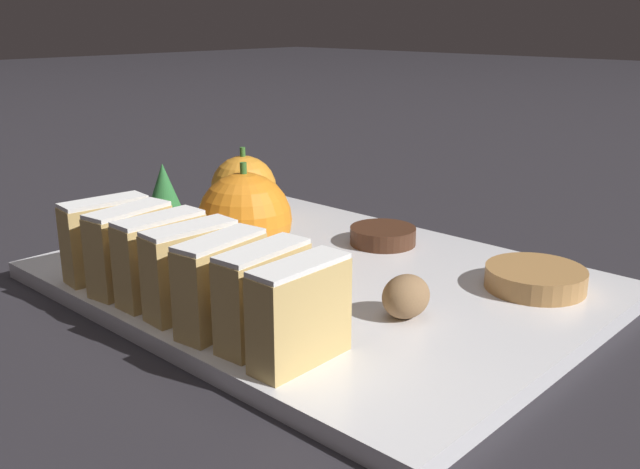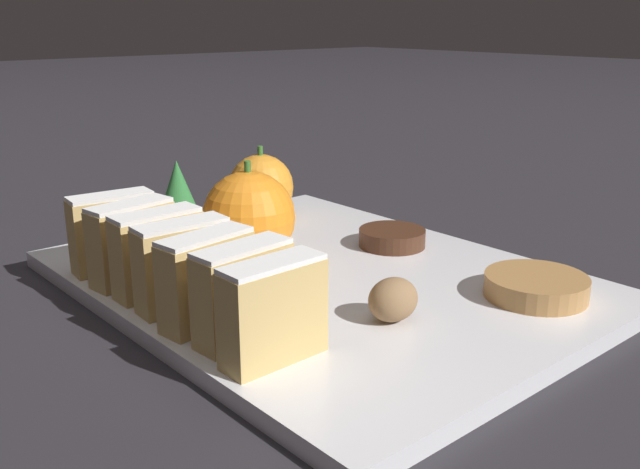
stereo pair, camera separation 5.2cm
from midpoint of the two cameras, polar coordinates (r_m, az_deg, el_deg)
name	(u,v)px [view 2 (the right image)]	position (r m, az deg, el deg)	size (l,w,h in m)	color
ground_plane	(320,288)	(0.53, 2.80, -4.38)	(6.00, 6.00, 0.00)	#28262B
serving_platter	(320,281)	(0.53, 2.80, -3.78)	(0.29, 0.38, 0.01)	white
stollen_slice_front	(273,311)	(0.39, 0.07, -6.26)	(0.06, 0.02, 0.06)	tan
stollen_slice_second	(243,293)	(0.41, -2.58, -4.77)	(0.06, 0.03, 0.06)	tan
stollen_slice_third	(207,280)	(0.43, -5.70, -3.68)	(0.06, 0.03, 0.06)	tan
stollen_slice_fourth	(183,265)	(0.46, -7.80, -2.50)	(0.06, 0.03, 0.06)	tan
stollen_slice_fifth	(158,253)	(0.49, -9.92, -1.51)	(0.06, 0.02, 0.06)	tan
stollen_slice_sixth	(132,243)	(0.51, -12.05, -0.68)	(0.06, 0.03, 0.06)	tan
stollen_slice_back	(113,232)	(0.54, -13.64, 0.15)	(0.06, 0.03, 0.06)	tan
orange_near	(261,187)	(0.66, -2.52, 3.81)	(0.06, 0.06, 0.07)	orange
orange_far	(249,217)	(0.54, -2.99, 1.35)	(0.07, 0.07, 0.08)	orange
walnut	(393,300)	(0.45, 9.18, -5.22)	(0.03, 0.03, 0.03)	#8E6B47
chocolate_cookie	(392,238)	(0.59, 8.29, -0.29)	(0.05, 0.05, 0.01)	#472819
gingerbread_cookie	(536,286)	(0.51, 19.72, -3.98)	(0.07, 0.07, 0.02)	#B27F47
evergreen_sprig	(178,199)	(0.61, -8.91, 2.81)	(0.05, 0.05, 0.07)	#2D7538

